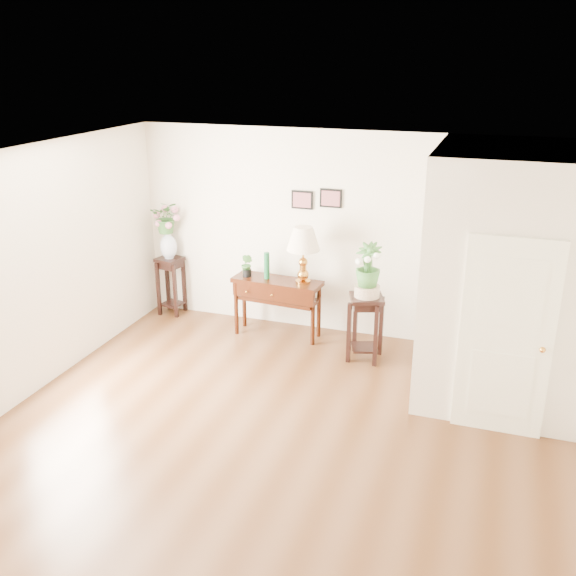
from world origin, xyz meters
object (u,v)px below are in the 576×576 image
at_px(table_lamp, 303,258).
at_px(console_table, 277,308).
at_px(plant_stand_b, 365,328).
at_px(plant_stand_a, 171,286).

bearing_deg(table_lamp, console_table, 180.00).
bearing_deg(console_table, plant_stand_b, -9.47).
bearing_deg(plant_stand_b, table_lamp, 161.09).
height_order(console_table, table_lamp, table_lamp).
xyz_separation_m(table_lamp, plant_stand_a, (-2.15, 0.26, -0.73)).
relative_size(table_lamp, plant_stand_a, 0.89).
relative_size(console_table, plant_stand_b, 1.44).
bearing_deg(plant_stand_a, plant_stand_b, -10.59).
height_order(console_table, plant_stand_b, plant_stand_b).
bearing_deg(plant_stand_a, console_table, -8.16).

